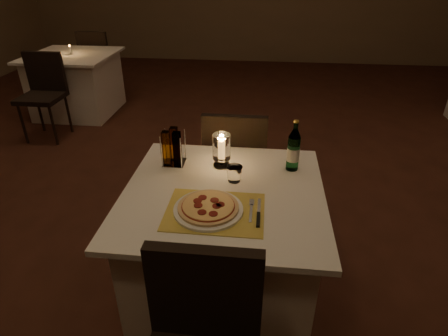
# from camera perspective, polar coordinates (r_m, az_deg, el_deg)

# --- Properties ---
(floor) EXTENTS (8.00, 10.00, 0.02)m
(floor) POSITION_cam_1_polar(r_m,az_deg,el_deg) (3.02, -3.60, -6.48)
(floor) COLOR #462116
(floor) RESTS_ON ground
(main_table) EXTENTS (1.00, 1.00, 0.74)m
(main_table) POSITION_cam_1_polar(r_m,az_deg,el_deg) (2.09, -0.06, -11.95)
(main_table) COLOR white
(main_table) RESTS_ON ground
(chair_far) EXTENTS (0.42, 0.42, 0.90)m
(chair_far) POSITION_cam_1_polar(r_m,az_deg,el_deg) (2.58, 1.71, 1.50)
(chair_far) COLOR black
(chair_far) RESTS_ON ground
(placemat) EXTENTS (0.45, 0.34, 0.00)m
(placemat) POSITION_cam_1_polar(r_m,az_deg,el_deg) (1.72, -1.41, -6.63)
(placemat) COLOR gold
(placemat) RESTS_ON main_table
(plate) EXTENTS (0.32, 0.32, 0.01)m
(plate) POSITION_cam_1_polar(r_m,az_deg,el_deg) (1.72, -2.41, -6.32)
(plate) COLOR white
(plate) RESTS_ON placemat
(pizza) EXTENTS (0.28, 0.28, 0.02)m
(pizza) POSITION_cam_1_polar(r_m,az_deg,el_deg) (1.71, -2.42, -5.89)
(pizza) COLOR #D8B77F
(pizza) RESTS_ON plate
(fork) EXTENTS (0.02, 0.18, 0.00)m
(fork) POSITION_cam_1_polar(r_m,az_deg,el_deg) (1.74, 4.17, -6.22)
(fork) COLOR silver
(fork) RESTS_ON placemat
(knife) EXTENTS (0.02, 0.22, 0.01)m
(knife) POSITION_cam_1_polar(r_m,az_deg,el_deg) (1.69, 5.27, -7.40)
(knife) COLOR black
(knife) RESTS_ON placemat
(tumbler) EXTENTS (0.08, 0.08, 0.08)m
(tumbler) POSITION_cam_1_polar(r_m,az_deg,el_deg) (1.93, 1.57, -0.90)
(tumbler) COLOR white
(tumbler) RESTS_ON main_table
(water_bottle) EXTENTS (0.07, 0.07, 0.29)m
(water_bottle) POSITION_cam_1_polar(r_m,az_deg,el_deg) (2.04, 10.54, 2.69)
(water_bottle) COLOR #57A26A
(water_bottle) RESTS_ON main_table
(hurricane_candle) EXTENTS (0.10, 0.10, 0.19)m
(hurricane_candle) POSITION_cam_1_polar(r_m,az_deg,el_deg) (2.04, -0.38, 3.09)
(hurricane_candle) COLOR white
(hurricane_candle) RESTS_ON main_table
(cruet_caddy) EXTENTS (0.12, 0.12, 0.21)m
(cruet_caddy) POSITION_cam_1_polar(r_m,az_deg,el_deg) (2.08, -7.80, 2.96)
(cruet_caddy) COLOR white
(cruet_caddy) RESTS_ON main_table
(neighbor_table_left) EXTENTS (1.00, 1.00, 0.74)m
(neighbor_table_left) POSITION_cam_1_polar(r_m,az_deg,el_deg) (5.17, -21.52, 11.86)
(neighbor_table_left) COLOR white
(neighbor_table_left) RESTS_ON ground
(neighbor_chair_la) EXTENTS (0.42, 0.42, 0.90)m
(neighbor_chair_la) POSITION_cam_1_polar(r_m,az_deg,el_deg) (4.53, -25.80, 11.04)
(neighbor_chair_la) COLOR black
(neighbor_chair_la) RESTS_ON ground
(neighbor_chair_lb) EXTENTS (0.42, 0.42, 0.90)m
(neighbor_chair_lb) POSITION_cam_1_polar(r_m,az_deg,el_deg) (5.75, -18.73, 15.78)
(neighbor_chair_lb) COLOR black
(neighbor_chair_lb) RESTS_ON ground
(neighbor_candle_left) EXTENTS (0.03, 0.03, 0.11)m
(neighbor_candle_left) POSITION_cam_1_polar(r_m,az_deg,el_deg) (5.07, -22.40, 16.29)
(neighbor_candle_left) COLOR white
(neighbor_candle_left) RESTS_ON neighbor_table_left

